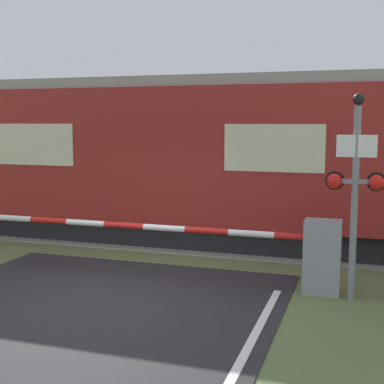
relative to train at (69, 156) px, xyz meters
name	(u,v)px	position (x,y,z in m)	size (l,w,h in m)	color
ground_plane	(109,295)	(3.38, -4.48, -1.97)	(80.00, 80.00, 0.00)	#5B6B3D
track_bed	(192,238)	(3.38, 0.00, -1.94)	(36.00, 3.20, 0.13)	gray
train	(69,156)	(0.00, 0.00, 0.00)	(20.30, 3.00, 3.84)	black
crossing_barrier	(285,250)	(6.10, -3.30, -1.28)	(6.82, 0.44, 1.24)	gray
signal_post	(355,184)	(7.21, -3.50, -0.09)	(0.93, 0.26, 3.29)	gray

